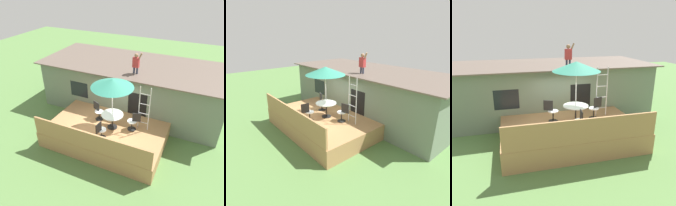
# 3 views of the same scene
# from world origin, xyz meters

# --- Properties ---
(ground_plane) EXTENTS (40.00, 40.00, 0.00)m
(ground_plane) POSITION_xyz_m (0.00, 0.00, 0.00)
(ground_plane) COLOR #567F42
(house) EXTENTS (10.50, 4.50, 2.79)m
(house) POSITION_xyz_m (-0.00, 3.60, 1.40)
(house) COLOR slate
(house) RESTS_ON ground
(deck) EXTENTS (5.56, 3.54, 0.80)m
(deck) POSITION_xyz_m (0.00, 0.00, 0.40)
(deck) COLOR #A87A4C
(deck) RESTS_ON ground
(deck_railing) EXTENTS (5.46, 0.08, 0.90)m
(deck_railing) POSITION_xyz_m (0.00, -1.72, 1.25)
(deck_railing) COLOR #A87A4C
(deck_railing) RESTS_ON deck
(patio_table) EXTENTS (1.04, 1.04, 0.74)m
(patio_table) POSITION_xyz_m (0.26, 0.09, 1.39)
(patio_table) COLOR black
(patio_table) RESTS_ON deck
(patio_umbrella) EXTENTS (1.90, 1.90, 2.54)m
(patio_umbrella) POSITION_xyz_m (0.26, 0.09, 3.15)
(patio_umbrella) COLOR silver
(patio_umbrella) RESTS_ON deck
(step_ladder) EXTENTS (0.52, 0.04, 2.20)m
(step_ladder) POSITION_xyz_m (1.62, 0.60, 1.90)
(step_ladder) COLOR silver
(step_ladder) RESTS_ON deck
(person_figure) EXTENTS (0.47, 0.20, 1.11)m
(person_figure) POSITION_xyz_m (0.56, 2.30, 3.39)
(person_figure) COLOR #33384C
(person_figure) RESTS_ON house
(patio_chair_left) EXTENTS (0.60, 0.44, 0.92)m
(patio_chair_left) POSITION_xyz_m (-0.68, 0.47, 1.26)
(patio_chair_left) COLOR black
(patio_chair_left) RESTS_ON deck
(patio_chair_right) EXTENTS (0.61, 0.44, 0.92)m
(patio_chair_right) POSITION_xyz_m (1.23, 0.35, 1.26)
(patio_chair_right) COLOR black
(patio_chair_right) RESTS_ON deck
(patio_chair_near) EXTENTS (0.44, 0.62, 0.92)m
(patio_chair_near) POSITION_xyz_m (0.15, -0.90, 1.26)
(patio_chair_near) COLOR black
(patio_chair_near) RESTS_ON deck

